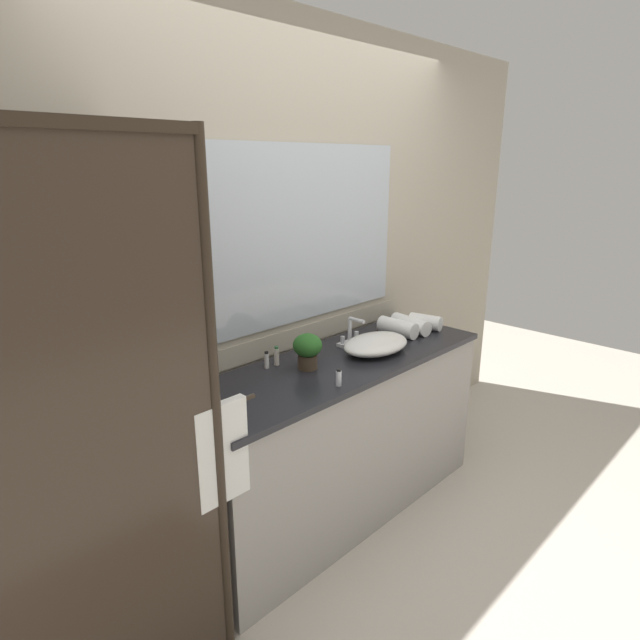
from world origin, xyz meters
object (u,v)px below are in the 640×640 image
at_px(faucet, 351,335).
at_px(rolled_towel_far_edge, 398,327).
at_px(potted_plant, 308,349).
at_px(rolled_towel_near_edge, 425,322).
at_px(amenity_bottle_lotion, 277,356).
at_px(rolled_towel_middle, 410,324).
at_px(amenity_bottle_body_wash, 267,360).
at_px(amenity_bottle_shampoo, 339,378).
at_px(sink_basin, 376,344).

bearing_deg(faucet, rolled_towel_far_edge, -17.15).
xyz_separation_m(potted_plant, rolled_towel_near_edge, (0.96, -0.05, -0.06)).
relative_size(amenity_bottle_lotion, rolled_towel_middle, 0.38).
distance_m(potted_plant, rolled_towel_middle, 0.85).
bearing_deg(faucet, potted_plant, -168.03).
height_order(faucet, amenity_bottle_body_wash, faucet).
height_order(amenity_bottle_shampoo, rolled_towel_middle, rolled_towel_middle).
bearing_deg(rolled_towel_far_edge, rolled_towel_middle, -6.49).
relative_size(amenity_bottle_body_wash, rolled_towel_near_edge, 0.44).
height_order(potted_plant, amenity_bottle_shampoo, potted_plant).
distance_m(potted_plant, amenity_bottle_body_wash, 0.21).
height_order(potted_plant, rolled_towel_near_edge, potted_plant).
bearing_deg(rolled_towel_near_edge, amenity_bottle_shampoo, -168.73).
bearing_deg(potted_plant, amenity_bottle_shampoo, -100.55).
bearing_deg(faucet, amenity_bottle_lotion, 173.68).
relative_size(faucet, rolled_towel_near_edge, 0.88).
bearing_deg(potted_plant, amenity_bottle_lotion, 117.58).
distance_m(amenity_bottle_shampoo, rolled_towel_near_edge, 1.02).
distance_m(faucet, amenity_bottle_body_wash, 0.56).
bearing_deg(rolled_towel_middle, amenity_bottle_body_wash, 170.22).
bearing_deg(amenity_bottle_lotion, rolled_towel_middle, -10.09).
distance_m(potted_plant, amenity_bottle_shampoo, 0.26).
relative_size(faucet, amenity_bottle_lotion, 1.74).
distance_m(sink_basin, rolled_towel_middle, 0.43).
relative_size(potted_plant, rolled_towel_near_edge, 0.93).
bearing_deg(rolled_towel_near_edge, potted_plant, 176.88).
bearing_deg(faucet, amenity_bottle_body_wash, 173.81).
relative_size(amenity_bottle_body_wash, rolled_towel_far_edge, 0.35).
xyz_separation_m(faucet, rolled_towel_middle, (0.42, -0.11, -0.00)).
bearing_deg(rolled_towel_middle, potted_plant, 178.74).
height_order(amenity_bottle_body_wash, rolled_towel_far_edge, rolled_towel_far_edge).
relative_size(sink_basin, rolled_towel_far_edge, 1.70).
xyz_separation_m(potted_plant, amenity_bottle_shampoo, (-0.05, -0.25, -0.06)).
distance_m(faucet, rolled_towel_near_edge, 0.55).
distance_m(rolled_towel_near_edge, rolled_towel_far_edge, 0.22).
relative_size(potted_plant, amenity_bottle_shampoo, 2.20).
xyz_separation_m(potted_plant, amenity_bottle_body_wash, (-0.14, 0.15, -0.06)).
xyz_separation_m(rolled_towel_middle, rolled_towel_far_edge, (-0.11, 0.01, 0.00)).
xyz_separation_m(amenity_bottle_lotion, rolled_towel_near_edge, (1.03, -0.20, -0.00)).
relative_size(faucet, amenity_bottle_body_wash, 1.98).
bearing_deg(amenity_bottle_lotion, amenity_bottle_body_wash, 174.87).
xyz_separation_m(sink_basin, amenity_bottle_body_wash, (-0.56, 0.24, -0.00)).
bearing_deg(amenity_bottle_body_wash, sink_basin, -23.24).
xyz_separation_m(faucet, amenity_bottle_shampoo, (-0.47, -0.34, -0.01)).
bearing_deg(amenity_bottle_body_wash, amenity_bottle_shampoo, -77.43).
height_order(sink_basin, rolled_towel_far_edge, rolled_towel_far_edge).
distance_m(sink_basin, amenity_bottle_shampoo, 0.50).
bearing_deg(amenity_bottle_body_wash, rolled_towel_near_edge, -10.52).
distance_m(amenity_bottle_body_wash, amenity_bottle_lotion, 0.06).
xyz_separation_m(amenity_bottle_shampoo, rolled_towel_middle, (0.89, 0.23, 0.01)).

